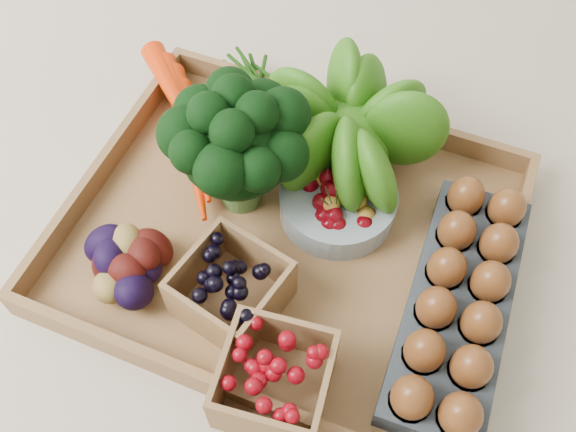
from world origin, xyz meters
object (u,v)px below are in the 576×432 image
at_px(cherry_bowl, 338,202).
at_px(egg_carton, 457,307).
at_px(tray, 288,238).
at_px(broccoli, 238,166).

height_order(cherry_bowl, egg_carton, cherry_bowl).
bearing_deg(cherry_bowl, tray, -127.68).
xyz_separation_m(broccoli, cherry_bowl, (0.13, 0.03, -0.05)).
distance_m(broccoli, cherry_bowl, 0.14).
relative_size(tray, broccoli, 3.08).
xyz_separation_m(tray, egg_carton, (0.23, -0.03, 0.03)).
bearing_deg(broccoli, egg_carton, -10.73).
relative_size(broccoli, cherry_bowl, 1.17).
height_order(tray, cherry_bowl, cherry_bowl).
bearing_deg(broccoli, cherry_bowl, 12.61).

